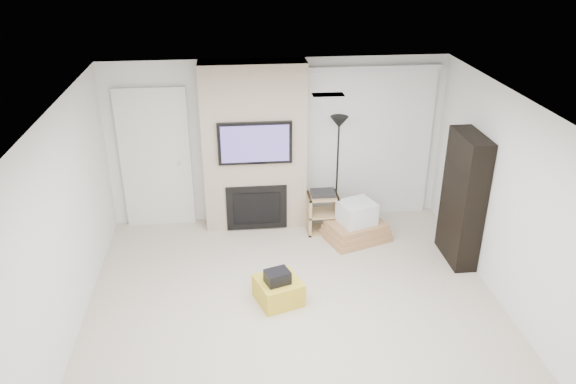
{
  "coord_description": "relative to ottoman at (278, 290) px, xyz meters",
  "views": [
    {
      "loc": [
        -0.66,
        -5.12,
        4.17
      ],
      "look_at": [
        0.0,
        1.2,
        1.15
      ],
      "focal_mm": 35.0,
      "sensor_mm": 36.0,
      "label": 1
    }
  ],
  "objects": [
    {
      "name": "wall_right",
      "position": [
        2.69,
        -0.52,
        1.1
      ],
      "size": [
        0.0,
        5.5,
        2.5
      ],
      "primitive_type": "cube",
      "rotation": [
        1.57,
        0.0,
        1.57
      ],
      "color": "silver",
      "rests_on": "ground"
    },
    {
      "name": "floor",
      "position": [
        0.19,
        -0.52,
        -0.15
      ],
      "size": [
        5.0,
        5.5,
        0.0
      ],
      "primitive_type": "cube",
      "color": "beige",
      "rests_on": "ground"
    },
    {
      "name": "box_stack",
      "position": [
        1.26,
        1.41,
        0.07
      ],
      "size": [
        1.04,
        0.91,
        0.58
      ],
      "color": "#AF7F52",
      "rests_on": "floor"
    },
    {
      "name": "vertical_blinds",
      "position": [
        1.59,
        2.18,
        1.12
      ],
      "size": [
        1.98,
        0.1,
        2.37
      ],
      "color": "silver",
      "rests_on": "floor"
    },
    {
      "name": "av_stand",
      "position": [
        0.81,
        1.68,
        0.2
      ],
      "size": [
        0.45,
        0.38,
        0.66
      ],
      "color": "tan",
      "rests_on": "floor"
    },
    {
      "name": "wall_back",
      "position": [
        0.19,
        2.23,
        1.1
      ],
      "size": [
        5.0,
        0.0,
        2.5
      ],
      "primitive_type": "cube",
      "rotation": [
        1.57,
        0.0,
        0.0
      ],
      "color": "silver",
      "rests_on": "ground"
    },
    {
      "name": "hvac_vent",
      "position": [
        0.59,
        0.28,
        2.35
      ],
      "size": [
        0.35,
        0.18,
        0.01
      ],
      "primitive_type": "cube",
      "color": "silver",
      "rests_on": "ceiling"
    },
    {
      "name": "ceiling",
      "position": [
        0.19,
        -0.52,
        2.35
      ],
      "size": [
        5.0,
        5.5,
        0.0
      ],
      "primitive_type": "cube",
      "color": "white",
      "rests_on": "wall_back"
    },
    {
      "name": "bookshelf",
      "position": [
        2.53,
        0.75,
        0.75
      ],
      "size": [
        0.3,
        0.8,
        1.8
      ],
      "color": "black",
      "rests_on": "floor"
    },
    {
      "name": "entry_door",
      "position": [
        -1.61,
        2.19,
        0.9
      ],
      "size": [
        1.02,
        0.11,
        2.14
      ],
      "color": "silver",
      "rests_on": "floor"
    },
    {
      "name": "ottoman",
      "position": [
        0.0,
        0.0,
        0.0
      ],
      "size": [
        0.63,
        0.63,
        0.3
      ],
      "primitive_type": "cube",
      "rotation": [
        0.0,
        0.0,
        0.33
      ],
      "color": "gold",
      "rests_on": "floor"
    },
    {
      "name": "black_bag",
      "position": [
        -0.02,
        -0.05,
        0.23
      ],
      "size": [
        0.34,
        0.3,
        0.16
      ],
      "primitive_type": "cube",
      "rotation": [
        0.0,
        0.0,
        0.33
      ],
      "color": "black",
      "rests_on": "ottoman"
    },
    {
      "name": "floor_lamp",
      "position": [
        1.04,
        1.83,
        1.22
      ],
      "size": [
        0.26,
        0.26,
        1.74
      ],
      "color": "black",
      "rests_on": "floor"
    },
    {
      "name": "fireplace_wall",
      "position": [
        -0.16,
        2.02,
        1.09
      ],
      "size": [
        1.5,
        0.47,
        2.5
      ],
      "color": "tan",
      "rests_on": "floor"
    },
    {
      "name": "wall_left",
      "position": [
        -2.31,
        -0.52,
        1.1
      ],
      "size": [
        0.0,
        5.5,
        2.5
      ],
      "primitive_type": "cube",
      "rotation": [
        1.57,
        0.0,
        1.57
      ],
      "color": "silver",
      "rests_on": "ground"
    }
  ]
}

